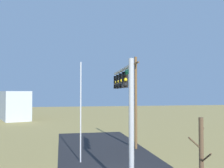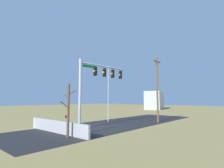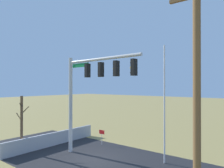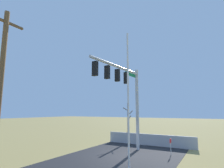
% 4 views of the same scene
% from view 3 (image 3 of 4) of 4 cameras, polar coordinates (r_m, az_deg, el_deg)
% --- Properties ---
extents(ground_plane, '(160.00, 160.00, 0.00)m').
position_cam_3_polar(ground_plane, '(15.37, -5.01, -19.47)').
color(ground_plane, '#9E894C').
extents(sidewalk_corner, '(6.00, 6.00, 0.01)m').
position_cam_3_polar(sidewalk_corner, '(17.93, -13.22, -16.63)').
color(sidewalk_corner, '#B7B5AD').
rests_on(sidewalk_corner, ground_plane).
extents(retaining_fence, '(0.20, 8.72, 1.09)m').
position_cam_3_polar(retaining_fence, '(18.98, -15.38, -14.02)').
color(retaining_fence, '#A8A8AD').
rests_on(retaining_fence, ground_plane).
extents(signal_mast, '(6.63, 0.81, 7.11)m').
position_cam_3_polar(signal_mast, '(14.82, -6.31, 0.02)').
color(signal_mast, '#B2B5BA').
rests_on(signal_mast, ground_plane).
extents(flagpole, '(0.10, 0.10, 7.63)m').
position_cam_3_polar(flagpole, '(14.20, 13.86, -5.26)').
color(flagpole, silver).
rests_on(flagpole, ground_plane).
extents(utility_pole, '(1.90, 0.26, 8.67)m').
position_cam_3_polar(utility_pole, '(7.75, 21.77, -4.25)').
color(utility_pole, brown).
rests_on(utility_pole, ground_plane).
extents(bare_tree, '(1.27, 1.02, 4.23)m').
position_cam_3_polar(bare_tree, '(17.82, -23.06, -9.55)').
color(bare_tree, brown).
rests_on(bare_tree, ground_plane).
extents(open_sign, '(0.56, 0.04, 1.22)m').
position_cam_3_polar(open_sign, '(18.55, -2.76, -13.20)').
color(open_sign, silver).
rests_on(open_sign, ground_plane).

